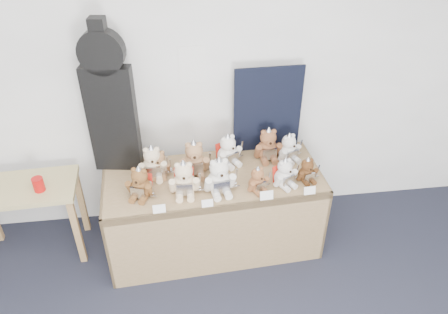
{
  "coord_description": "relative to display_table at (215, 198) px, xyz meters",
  "views": [
    {
      "loc": [
        0.15,
        -0.69,
        2.81
      ],
      "look_at": [
        0.49,
        1.93,
        0.97
      ],
      "focal_mm": 35.0,
      "sensor_mm": 36.0,
      "label": 1
    }
  ],
  "objects": [
    {
      "name": "guitar_case",
      "position": [
        -0.74,
        0.31,
        0.75
      ],
      "size": [
        0.38,
        0.16,
        1.21
      ],
      "rotation": [
        0.0,
        0.0,
        -0.15
      ],
      "color": "black",
      "rests_on": "display_table"
    },
    {
      "name": "teddy_back_end",
      "position": [
        0.64,
        0.23,
        0.26
      ],
      "size": [
        0.23,
        0.22,
        0.27
      ],
      "rotation": [
        0.0,
        0.0,
        0.46
      ],
      "color": "silver",
      "rests_on": "display_table"
    },
    {
      "name": "display_table",
      "position": [
        0.0,
        0.0,
        0.0
      ],
      "size": [
        1.76,
        0.81,
        0.72
      ],
      "rotation": [
        0.0,
        0.0,
        0.06
      ],
      "color": "olive",
      "rests_on": "floor"
    },
    {
      "name": "entry_card_b",
      "position": [
        -0.08,
        -0.28,
        0.19
      ],
      "size": [
        0.08,
        0.02,
        0.06
      ],
      "primitive_type": "cube",
      "rotation": [
        -0.24,
        0.0,
        0.06
      ],
      "color": "white",
      "rests_on": "display_table"
    },
    {
      "name": "entry_card_c",
      "position": [
        0.36,
        -0.25,
        0.19
      ],
      "size": [
        0.1,
        0.03,
        0.07
      ],
      "primitive_type": "cube",
      "rotation": [
        -0.24,
        0.0,
        0.06
      ],
      "color": "white",
      "rests_on": "display_table"
    },
    {
      "name": "navy_board",
      "position": [
        0.49,
        0.42,
        0.53
      ],
      "size": [
        0.56,
        0.04,
        0.75
      ],
      "primitive_type": "cube",
      "rotation": [
        0.0,
        0.0,
        0.03
      ],
      "color": "black",
      "rests_on": "display_table"
    },
    {
      "name": "side_table",
      "position": [
        -1.49,
        0.17,
        0.0
      ],
      "size": [
        0.85,
        0.5,
        0.69
      ],
      "rotation": [
        0.0,
        0.0,
        0.05
      ],
      "color": "tan",
      "rests_on": "floor"
    },
    {
      "name": "red_cup",
      "position": [
        -1.33,
        0.11,
        0.18
      ],
      "size": [
        0.08,
        0.08,
        0.11
      ],
      "primitive_type": "cylinder",
      "color": "#B70D0C",
      "rests_on": "side_table"
    },
    {
      "name": "teddy_front_centre",
      "position": [
        0.03,
        -0.11,
        0.29
      ],
      "size": [
        0.27,
        0.23,
        0.33
      ],
      "rotation": [
        0.0,
        0.0,
        0.13
      ],
      "color": "silver",
      "rests_on": "display_table"
    },
    {
      "name": "teddy_front_left",
      "position": [
        -0.23,
        -0.1,
        0.28
      ],
      "size": [
        0.26,
        0.21,
        0.31
      ],
      "rotation": [
        0.0,
        0.0,
        -0.03
      ],
      "color": "beige",
      "rests_on": "display_table"
    },
    {
      "name": "entry_card_d",
      "position": [
        0.69,
        -0.23,
        0.19
      ],
      "size": [
        0.09,
        0.02,
        0.06
      ],
      "primitive_type": "cube",
      "rotation": [
        -0.24,
        0.0,
        0.06
      ],
      "color": "white",
      "rests_on": "display_table"
    },
    {
      "name": "teddy_front_right",
      "position": [
        0.31,
        -0.13,
        0.25
      ],
      "size": [
        0.19,
        0.18,
        0.23
      ],
      "rotation": [
        0.0,
        0.0,
        0.41
      ],
      "color": "brown",
      "rests_on": "display_table"
    },
    {
      "name": "teddy_front_far_left",
      "position": [
        -0.55,
        -0.09,
        0.27
      ],
      "size": [
        0.23,
        0.22,
        0.28
      ],
      "rotation": [
        0.0,
        0.0,
        -0.34
      ],
      "color": "brown",
      "rests_on": "display_table"
    },
    {
      "name": "teddy_back_far_left",
      "position": [
        -0.42,
        0.15,
        0.26
      ],
      "size": [
        0.21,
        0.17,
        0.25
      ],
      "rotation": [
        0.0,
        0.0,
        -0.03
      ],
      "color": "olive",
      "rests_on": "display_table"
    },
    {
      "name": "teddy_front_far_right",
      "position": [
        0.53,
        -0.1,
        0.26
      ],
      "size": [
        0.22,
        0.21,
        0.26
      ],
      "rotation": [
        0.0,
        0.0,
        0.47
      ],
      "color": "silver",
      "rests_on": "display_table"
    },
    {
      "name": "entry_card_a",
      "position": [
        -0.42,
        -0.3,
        0.19
      ],
      "size": [
        0.09,
        0.02,
        0.06
      ],
      "primitive_type": "cube",
      "rotation": [
        -0.24,
        0.0,
        0.06
      ],
      "color": "white",
      "rests_on": "display_table"
    },
    {
      "name": "teddy_back_left",
      "position": [
        -0.46,
        0.14,
        0.28
      ],
      "size": [
        0.25,
        0.2,
        0.31
      ],
      "rotation": [
        0.0,
        0.0,
        0.04
      ],
      "color": "beige",
      "rests_on": "display_table"
    },
    {
      "name": "teddy_back_right",
      "position": [
        0.47,
        0.27,
        0.28
      ],
      "size": [
        0.26,
        0.21,
        0.31
      ],
      "rotation": [
        0.0,
        0.0,
        0.04
      ],
      "color": "brown",
      "rests_on": "display_table"
    },
    {
      "name": "teddy_front_end",
      "position": [
        0.71,
        -0.06,
        0.24
      ],
      "size": [
        0.19,
        0.16,
        0.22
      ],
      "rotation": [
        0.0,
        0.0,
        0.23
      ],
      "color": "#50311B",
      "rests_on": "display_table"
    },
    {
      "name": "teddy_back_centre_left",
      "position": [
        -0.14,
        0.14,
        0.29
      ],
      "size": [
        0.26,
        0.21,
        0.33
      ],
      "rotation": [
        0.0,
        0.0,
        -0.01
      ],
      "color": "#A07550",
      "rests_on": "display_table"
    },
    {
      "name": "room_shell",
      "position": [
        -0.1,
        0.53,
        0.9
      ],
      "size": [
        6.0,
        6.0,
        6.0
      ],
      "color": "white",
      "rests_on": "floor"
    },
    {
      "name": "teddy_back_centre_right",
      "position": [
        0.14,
        0.24,
        0.27
      ],
      "size": [
        0.25,
        0.24,
        0.3
      ],
      "rotation": [
        0.0,
        0.0,
        0.49
      ],
      "color": "white",
      "rests_on": "display_table"
    }
  ]
}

